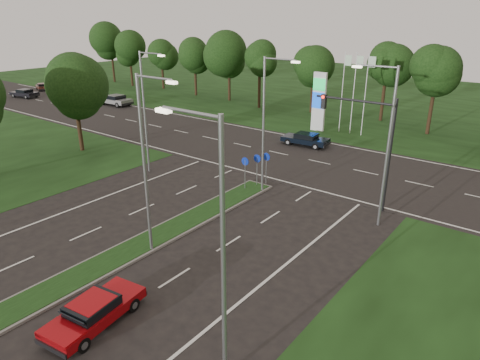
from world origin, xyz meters
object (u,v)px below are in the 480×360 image
Objects in this scene: navy_sedan at (305,139)px; far_car_a at (115,100)px; far_car_b at (100,97)px; far_car_c at (24,93)px; far_car_d at (42,86)px; red_sedan at (94,311)px.

far_car_a is at bearing 82.69° from navy_sedan.
far_car_a is 1.17× the size of far_car_b.
far_car_c is (-15.20, -4.53, -0.09)m from far_car_a.
far_car_c is 6.51m from far_car_d.
far_car_d is at bearing 144.52° from red_sedan.
far_car_b is 12.09m from far_car_c.
far_car_d is (-19.32, 0.51, -0.17)m from far_car_a.
far_car_b is at bearing -76.17° from far_car_c.
far_car_a is (-29.33, 0.99, 0.11)m from navy_sedan.
far_car_d is (-4.11, 5.05, -0.07)m from far_car_c.
far_car_c is at bearing 89.17° from navy_sedan.
navy_sedan is 48.67m from far_car_d.
far_car_a reaches higher than far_car_c.
far_car_c is at bearing 105.03° from far_car_a.
far_car_a is at bearing -102.90° from far_car_b.
far_car_a reaches higher than far_car_b.
navy_sedan is at bearing -96.34° from far_car_c.
far_car_a reaches higher than red_sedan.
far_car_d is (-15.09, -0.01, -0.04)m from far_car_b.
far_car_d is at bearing 86.91° from far_car_a.
navy_sedan is 0.99× the size of far_car_c.
far_car_b is (-4.23, 0.52, -0.12)m from far_car_a.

